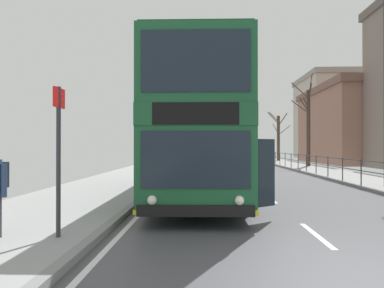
% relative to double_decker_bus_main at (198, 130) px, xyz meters
% --- Properties ---
extents(ground, '(15.80, 140.00, 0.20)m').
position_rel_double_decker_bus_main_xyz_m(ground, '(1.77, -7.95, -2.32)').
color(ground, '#4A4A4F').
extents(double_decker_bus_main, '(3.39, 10.67, 4.50)m').
position_rel_double_decker_bus_main_xyz_m(double_decker_bus_main, '(0.00, 0.00, 0.00)').
color(double_decker_bus_main, '#19512D').
rests_on(double_decker_bus_main, ground).
extents(pedestrian_railing_far_kerb, '(0.05, 31.41, 1.09)m').
position_rel_double_decker_bus_main_xyz_m(pedestrian_railing_far_kerb, '(6.94, 6.45, -1.48)').
color(pedestrian_railing_far_kerb, '#2D3338').
rests_on(pedestrian_railing_far_kerb, ground).
extents(bus_stop_sign_near, '(0.08, 0.44, 2.73)m').
position_rel_double_decker_bus_main_xyz_m(bus_stop_sign_near, '(-2.41, -6.20, -0.54)').
color(bus_stop_sign_near, '#2D2D33').
rests_on(bus_stop_sign_near, ground).
extents(bare_tree_far_00, '(1.65, 2.09, 7.47)m').
position_rel_double_decker_bus_main_xyz_m(bare_tree_far_00, '(8.88, 16.44, 1.21)').
color(bare_tree_far_00, '#423328').
rests_on(bare_tree_far_00, ground).
extents(bare_tree_far_02, '(2.73, 2.56, 5.61)m').
position_rel_double_decker_bus_main_xyz_m(bare_tree_far_02, '(8.69, 26.96, 0.53)').
color(bare_tree_far_02, '#4C3D2D').
rests_on(bare_tree_far_02, ground).
extents(background_building_00, '(10.42, 14.41, 8.11)m').
position_rel_double_decker_bus_main_xyz_m(background_building_00, '(17.22, 24.75, 1.73)').
color(background_building_00, '#936656').
rests_on(background_building_00, ground).
extents(background_building_01, '(8.46, 11.61, 11.91)m').
position_rel_double_decker_bus_main_xyz_m(background_building_01, '(18.63, 37.56, 3.63)').
color(background_building_01, '#B2A899').
rests_on(background_building_01, ground).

